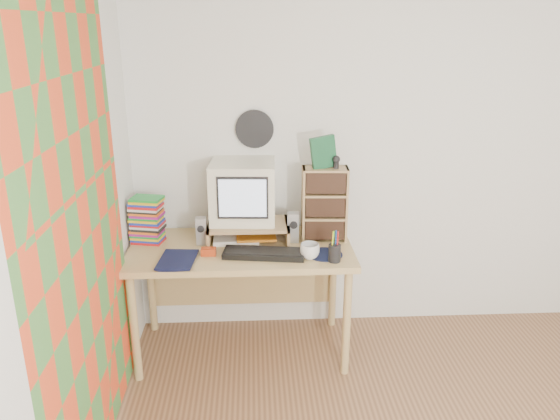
{
  "coord_description": "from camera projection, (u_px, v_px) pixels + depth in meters",
  "views": [
    {
      "loc": [
        -0.95,
        -1.8,
        2.09
      ],
      "look_at": [
        -0.78,
        1.33,
        1.01
      ],
      "focal_mm": 35.0,
      "sensor_mm": 36.0,
      "label": 1
    }
  ],
  "objects": [
    {
      "name": "left_wall",
      "position": [
        28.0,
        272.0,
        1.94
      ],
      "size": [
        0.0,
        3.5,
        3.5
      ],
      "primitive_type": "plane",
      "rotation": [
        1.57,
        0.0,
        1.57
      ],
      "color": "white",
      "rests_on": "floor"
    },
    {
      "name": "dvd_stack",
      "position": [
        147.0,
        222.0,
        3.47
      ],
      "size": [
        0.21,
        0.17,
        0.27
      ],
      "primitive_type": null,
      "rotation": [
        0.0,
        0.0,
        -0.21
      ],
      "color": "brown",
      "rests_on": "desk"
    },
    {
      "name": "papers",
      "position": [
        244.0,
        237.0,
        3.53
      ],
      "size": [
        0.3,
        0.22,
        0.04
      ],
      "primitive_type": null,
      "rotation": [
        0.0,
        0.0,
        0.04
      ],
      "color": "white",
      "rests_on": "desk"
    },
    {
      "name": "mug",
      "position": [
        310.0,
        251.0,
        3.25
      ],
      "size": [
        0.15,
        0.15,
        0.09
      ],
      "primitive_type": "imported",
      "rotation": [
        0.0,
        0.0,
        -0.32
      ],
      "color": "silver",
      "rests_on": "desk"
    },
    {
      "name": "game_box",
      "position": [
        323.0,
        152.0,
        3.37
      ],
      "size": [
        0.16,
        0.07,
        0.2
      ],
      "primitive_type": "cube",
      "rotation": [
        0.0,
        0.0,
        0.24
      ],
      "color": "#17512F",
      "rests_on": "cd_rack"
    },
    {
      "name": "diary",
      "position": [
        160.0,
        258.0,
        3.21
      ],
      "size": [
        0.27,
        0.21,
        0.05
      ],
      "primitive_type": "imported",
      "rotation": [
        0.0,
        0.0,
        -0.09
      ],
      "color": "#0E1335",
      "rests_on": "desk"
    },
    {
      "name": "pen_cup",
      "position": [
        335.0,
        250.0,
        3.2
      ],
      "size": [
        0.08,
        0.08,
        0.15
      ],
      "primitive_type": null,
      "rotation": [
        0.0,
        0.0,
        -0.11
      ],
      "color": "black",
      "rests_on": "desk"
    },
    {
      "name": "wall_disc",
      "position": [
        255.0,
        129.0,
        3.55
      ],
      "size": [
        0.25,
        0.02,
        0.25
      ],
      "primitive_type": "cylinder",
      "rotation": [
        1.57,
        0.0,
        0.0
      ],
      "color": "black",
      "rests_on": "back_wall"
    },
    {
      "name": "back_wall",
      "position": [
        393.0,
        154.0,
        3.67
      ],
      "size": [
        3.5,
        0.0,
        3.5
      ],
      "primitive_type": "plane",
      "rotation": [
        1.57,
        0.0,
        0.0
      ],
      "color": "white",
      "rests_on": "floor"
    },
    {
      "name": "monitor_riser",
      "position": [
        248.0,
        227.0,
        3.5
      ],
      "size": [
        0.52,
        0.3,
        0.12
      ],
      "color": "tan",
      "rests_on": "desk"
    },
    {
      "name": "crt_monitor",
      "position": [
        243.0,
        192.0,
        3.48
      ],
      "size": [
        0.43,
        0.43,
        0.38
      ],
      "primitive_type": "cube",
      "rotation": [
        0.0,
        0.0,
        -0.06
      ],
      "color": "silver",
      "rests_on": "monitor_riser"
    },
    {
      "name": "speaker_left",
      "position": [
        201.0,
        231.0,
        3.45
      ],
      "size": [
        0.07,
        0.07,
        0.18
      ],
      "primitive_type": "cube",
      "rotation": [
        0.0,
        0.0,
        0.03
      ],
      "color": "#A4A5A9",
      "rests_on": "desk"
    },
    {
      "name": "cd_rack",
      "position": [
        325.0,
        204.0,
        3.48
      ],
      "size": [
        0.3,
        0.17,
        0.48
      ],
      "primitive_type": "cube",
      "rotation": [
        0.0,
        0.0,
        -0.06
      ],
      "color": "tan",
      "rests_on": "desk"
    },
    {
      "name": "curtain",
      "position": [
        82.0,
        245.0,
        2.42
      ],
      "size": [
        0.0,
        2.2,
        2.2
      ],
      "primitive_type": "plane",
      "rotation": [
        1.57,
        0.0,
        1.57
      ],
      "color": "#E74620",
      "rests_on": "left_wall"
    },
    {
      "name": "keyboard",
      "position": [
        264.0,
        254.0,
        3.29
      ],
      "size": [
        0.51,
        0.23,
        0.03
      ],
      "primitive_type": "cube",
      "rotation": [
        0.0,
        0.0,
        -0.14
      ],
      "color": "black",
      "rests_on": "desk"
    },
    {
      "name": "red_box",
      "position": [
        208.0,
        252.0,
        3.31
      ],
      "size": [
        0.09,
        0.06,
        0.04
      ],
      "primitive_type": "cube",
      "rotation": [
        0.0,
        0.0,
        -0.03
      ],
      "color": "#B63713",
      "rests_on": "desk"
    },
    {
      "name": "webcam",
      "position": [
        336.0,
        162.0,
        3.38
      ],
      "size": [
        0.05,
        0.05,
        0.08
      ],
      "primitive_type": null,
      "rotation": [
        0.0,
        0.0,
        -0.07
      ],
      "color": "black",
      "rests_on": "cd_rack"
    },
    {
      "name": "mousepad",
      "position": [
        325.0,
        254.0,
        3.32
      ],
      "size": [
        0.27,
        0.27,
        0.0
      ],
      "primitive_type": "cylinder",
      "rotation": [
        0.0,
        0.0,
        0.26
      ],
      "color": "black",
      "rests_on": "desk"
    },
    {
      "name": "speaker_right",
      "position": [
        293.0,
        227.0,
        3.49
      ],
      "size": [
        0.08,
        0.08,
        0.19
      ],
      "primitive_type": "cube",
      "rotation": [
        0.0,
        0.0,
        -0.1
      ],
      "color": "#A4A5A9",
      "rests_on": "desk"
    },
    {
      "name": "desk",
      "position": [
        241.0,
        262.0,
        3.54
      ],
      "size": [
        1.4,
        0.7,
        0.75
      ],
      "color": "tan",
      "rests_on": "floor"
    }
  ]
}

